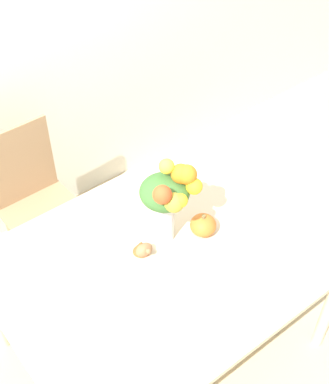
{
  "coord_description": "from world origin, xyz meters",
  "views": [
    {
      "loc": [
        -0.95,
        -1.25,
        2.67
      ],
      "look_at": [
        0.1,
        0.1,
        1.03
      ],
      "focal_mm": 50.0,
      "sensor_mm": 36.0,
      "label": 1
    }
  ],
  "objects_px": {
    "pumpkin": "(203,225)",
    "turkey_figurine": "(143,248)",
    "dining_chair_near_window": "(37,202)",
    "flower_vase": "(168,197)"
  },
  "relations": [
    {
      "from": "pumpkin",
      "to": "turkey_figurine",
      "type": "xyz_separation_m",
      "value": [
        -0.31,
        0.08,
        -0.02
      ]
    },
    {
      "from": "pumpkin",
      "to": "turkey_figurine",
      "type": "relative_size",
      "value": 1.13
    },
    {
      "from": "turkey_figurine",
      "to": "dining_chair_near_window",
      "type": "height_order",
      "value": "dining_chair_near_window"
    },
    {
      "from": "flower_vase",
      "to": "dining_chair_near_window",
      "type": "height_order",
      "value": "flower_vase"
    },
    {
      "from": "flower_vase",
      "to": "turkey_figurine",
      "type": "distance_m",
      "value": 0.29
    },
    {
      "from": "pumpkin",
      "to": "dining_chair_near_window",
      "type": "distance_m",
      "value": 1.08
    },
    {
      "from": "flower_vase",
      "to": "dining_chair_near_window",
      "type": "relative_size",
      "value": 0.48
    },
    {
      "from": "turkey_figurine",
      "to": "dining_chair_near_window",
      "type": "relative_size",
      "value": 0.12
    },
    {
      "from": "flower_vase",
      "to": "pumpkin",
      "type": "height_order",
      "value": "flower_vase"
    },
    {
      "from": "pumpkin",
      "to": "dining_chair_near_window",
      "type": "bearing_deg",
      "value": 115.59
    }
  ]
}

